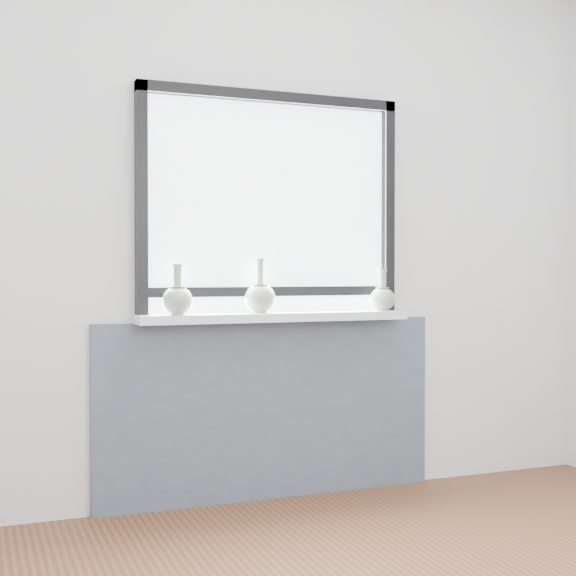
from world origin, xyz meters
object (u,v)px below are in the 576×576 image
object	(u,v)px
vase_b	(260,296)
vase_c	(382,297)
windowsill	(276,317)
vase_a	(177,298)

from	to	relation	value
vase_b	vase_c	world-z (taller)	vase_b
windowsill	vase_a	distance (m)	0.49
vase_a	vase_b	size ratio (longest dim) A/B	0.89
vase_a	vase_c	size ratio (longest dim) A/B	1.11
windowsill	vase_b	bearing A→B (deg)	173.21
vase_b	vase_a	bearing A→B (deg)	-176.70
windowsill	vase_c	world-z (taller)	vase_c
windowsill	vase_b	size ratio (longest dim) A/B	5.16
vase_c	vase_b	bearing A→B (deg)	177.78
vase_b	vase_c	size ratio (longest dim) A/B	1.24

